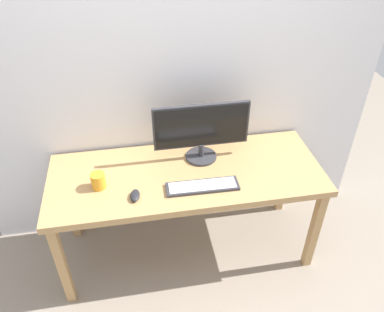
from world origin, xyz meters
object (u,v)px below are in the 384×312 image
(desk, at_px, (186,181))
(coffee_mug, at_px, (98,181))
(monitor, at_px, (201,130))
(mouse, at_px, (135,195))
(keyboard_primary, at_px, (202,186))

(desk, distance_m, coffee_mug, 0.54)
(monitor, distance_m, coffee_mug, 0.69)
(monitor, bearing_deg, coffee_mug, -163.70)
(desk, xyz_separation_m, mouse, (-0.32, -0.17, 0.08))
(keyboard_primary, bearing_deg, desk, 114.06)
(desk, bearing_deg, coffee_mug, -174.93)
(monitor, distance_m, keyboard_primary, 0.36)
(keyboard_primary, height_order, mouse, mouse)
(desk, bearing_deg, monitor, 49.93)
(mouse, xyz_separation_m, coffee_mug, (-0.20, 0.13, 0.03))
(desk, relative_size, mouse, 16.48)
(keyboard_primary, xyz_separation_m, mouse, (-0.39, -0.02, 0.01))
(monitor, height_order, keyboard_primary, monitor)
(mouse, distance_m, coffee_mug, 0.24)
(keyboard_primary, distance_m, mouse, 0.39)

